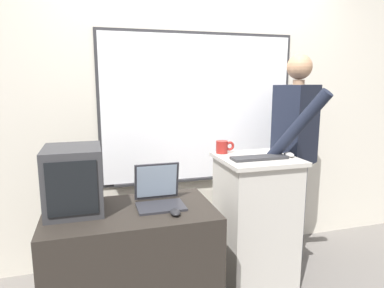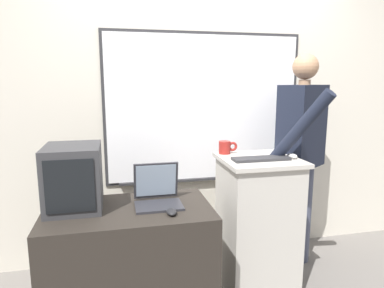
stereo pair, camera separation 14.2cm
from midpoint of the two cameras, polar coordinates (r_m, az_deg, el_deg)
back_wall at (r=2.99m, az=-1.24°, el=5.87°), size 6.40×0.17×2.61m
lectern_podium at (r=2.67m, az=8.92°, el=-12.65°), size 0.55×0.54×1.00m
side_desk at (r=2.33m, az=-11.76°, el=-19.57°), size 1.03×0.60×0.77m
person_presenter at (r=2.88m, az=15.55°, el=-0.40°), size 0.61×0.75×1.75m
laptop at (r=2.21m, az=-7.44°, el=-8.03°), size 0.29×0.26×0.26m
wireless_keyboard at (r=2.45m, az=9.53°, el=-2.29°), size 0.40×0.12×0.02m
computer_mouse_by_laptop at (r=2.05m, az=-4.86°, el=-11.29°), size 0.06×0.10×0.03m
computer_mouse_by_keyboard at (r=2.56m, az=14.35°, el=-1.72°), size 0.06×0.10×0.03m
crt_monitor at (r=2.19m, az=-20.90°, el=-5.54°), size 0.33×0.39×0.39m
coffee_mug at (r=2.61m, az=3.61°, el=-0.51°), size 0.15×0.09×0.10m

